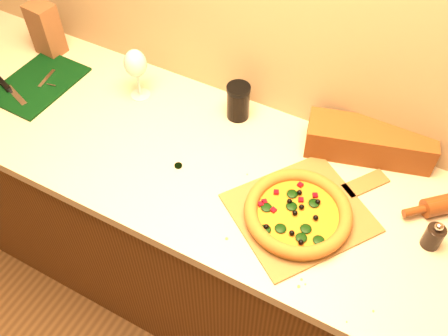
# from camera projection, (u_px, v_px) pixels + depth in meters

# --- Properties ---
(cabinet) EXTENTS (2.80, 0.65, 0.86)m
(cabinet) POSITION_uv_depth(u_px,v_px,m) (236.00, 249.00, 1.96)
(cabinet) COLOR #46280F
(cabinet) RESTS_ON ground
(countertop) EXTENTS (2.84, 0.68, 0.04)m
(countertop) POSITION_uv_depth(u_px,v_px,m) (239.00, 177.00, 1.61)
(countertop) COLOR #BFB395
(countertop) RESTS_ON cabinet
(pizza_peel) EXTENTS (0.49, 0.53, 0.01)m
(pizza_peel) POSITION_uv_depth(u_px,v_px,m) (304.00, 211.00, 1.50)
(pizza_peel) COLOR brown
(pizza_peel) RESTS_ON countertop
(pizza) EXTENTS (0.32, 0.32, 0.05)m
(pizza) POSITION_uv_depth(u_px,v_px,m) (298.00, 213.00, 1.46)
(pizza) COLOR #C58631
(pizza) RESTS_ON pizza_peel
(cutting_board) EXTENTS (0.26, 0.34, 0.02)m
(cutting_board) POSITION_uv_depth(u_px,v_px,m) (37.00, 83.00, 1.87)
(cutting_board) COLOR black
(cutting_board) RESTS_ON countertop
(bottle_cap) EXTENTS (0.03, 0.03, 0.01)m
(bottle_cap) POSITION_uv_depth(u_px,v_px,m) (178.00, 166.00, 1.61)
(bottle_cap) COLOR black
(bottle_cap) RESTS_ON countertop
(pepper_grinder) EXTENTS (0.05, 0.05, 0.10)m
(pepper_grinder) POSITION_uv_depth(u_px,v_px,m) (433.00, 236.00, 1.40)
(pepper_grinder) COLOR black
(pepper_grinder) RESTS_ON countertop
(bread_bag) EXTENTS (0.42, 0.24, 0.11)m
(bread_bag) POSITION_uv_depth(u_px,v_px,m) (369.00, 141.00, 1.61)
(bread_bag) COLOR #653013
(bread_bag) RESTS_ON countertop
(wine_glass) EXTENTS (0.08, 0.08, 0.20)m
(wine_glass) POSITION_uv_depth(u_px,v_px,m) (136.00, 65.00, 1.73)
(wine_glass) COLOR silver
(wine_glass) RESTS_ON countertop
(paper_bag) EXTENTS (0.11, 0.09, 0.21)m
(paper_bag) POSITION_uv_depth(u_px,v_px,m) (46.00, 29.00, 1.93)
(paper_bag) COLOR brown
(paper_bag) RESTS_ON countertop
(dark_jar) EXTENTS (0.08, 0.08, 0.13)m
(dark_jar) POSITION_uv_depth(u_px,v_px,m) (238.00, 102.00, 1.72)
(dark_jar) COLOR black
(dark_jar) RESTS_ON countertop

